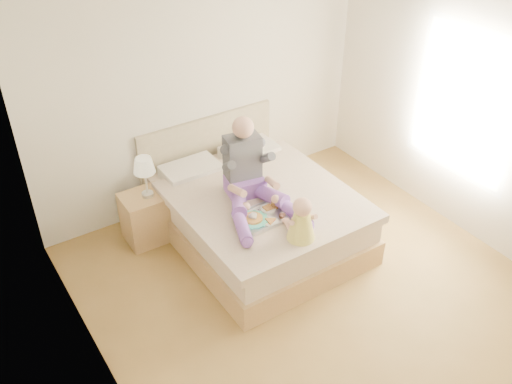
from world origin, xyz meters
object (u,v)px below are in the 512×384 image
adult (250,178)px  baby (301,222)px  bed (254,211)px  nightstand (146,218)px  tray (261,215)px

adult → baby: bearing=-75.3°
bed → nightstand: bearing=150.2°
tray → bed: bearing=64.6°
tray → baby: size_ratio=1.10×
bed → tray: 0.61m
bed → baby: bearing=-95.0°
adult → tray: adult is taller
tray → baby: bearing=-73.1°
tray → adult: bearing=76.1°
nightstand → adult: 1.26m
tray → nightstand: bearing=126.2°
adult → tray: size_ratio=2.30×
bed → nightstand: (-1.00, 0.57, -0.04)m
bed → tray: bearing=-114.8°
nightstand → bed: bearing=-28.8°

